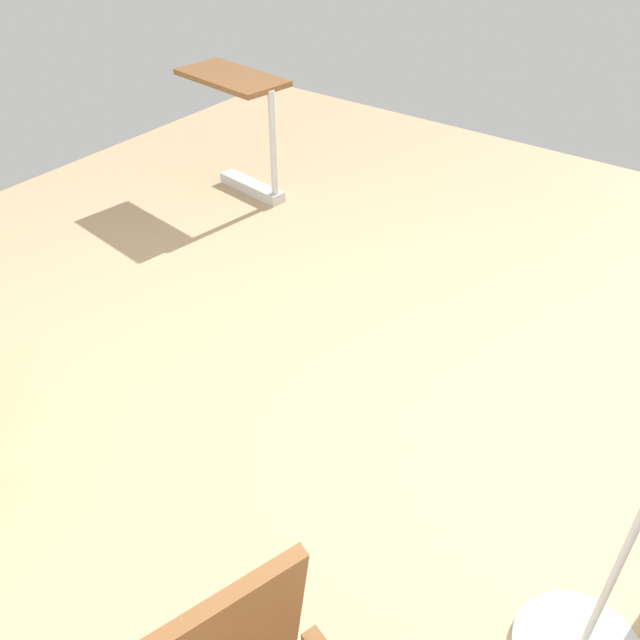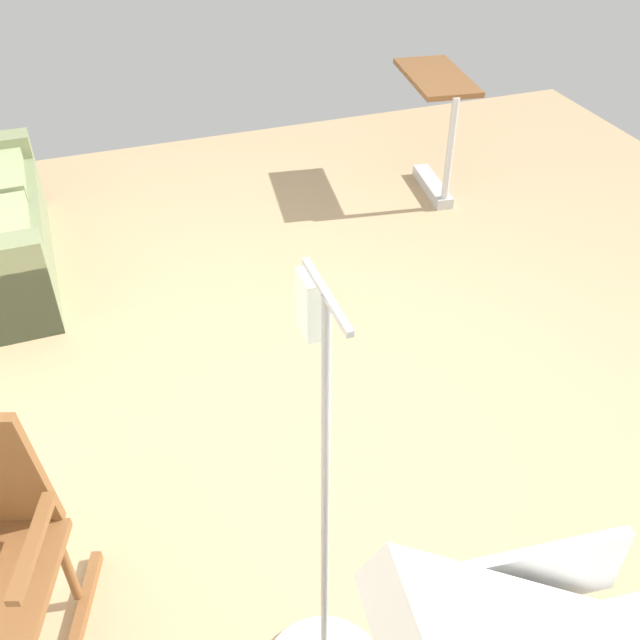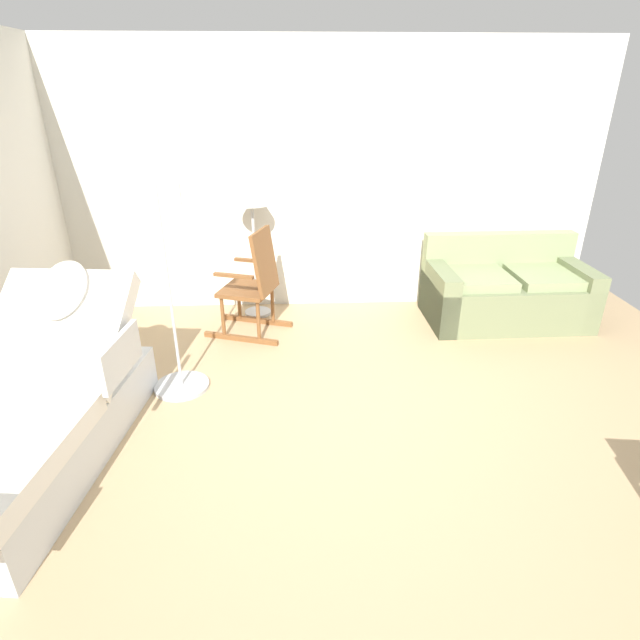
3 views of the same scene
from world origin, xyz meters
The scene contains 3 objects.
ground_plane centered at (0.00, 0.00, 0.00)m, with size 6.85×6.85×0.00m, color tan.
overbed_table centered at (1.94, -1.33, 0.53)m, with size 0.87×0.50×0.84m.
iv_pole centered at (-1.29, 0.68, 0.25)m, with size 0.44×0.44×1.69m.
Camera 2 is at (-2.44, 1.09, 2.56)m, focal length 40.11 mm.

